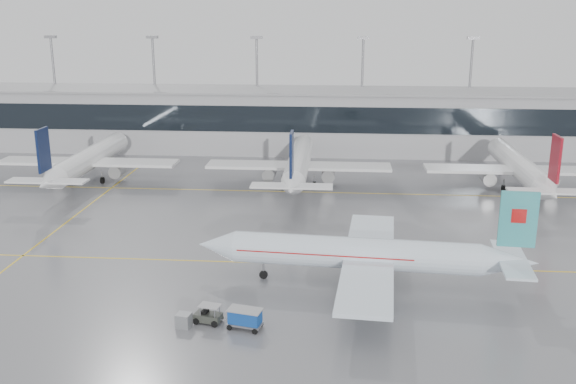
# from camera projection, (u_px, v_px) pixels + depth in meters

# --- Properties ---
(ground) EXTENTS (320.00, 320.00, 0.00)m
(ground) POSITION_uv_depth(u_px,v_px,m) (280.00, 263.00, 72.27)
(ground) COLOR slate
(ground) RESTS_ON ground
(taxi_line_main) EXTENTS (120.00, 0.25, 0.01)m
(taxi_line_main) POSITION_uv_depth(u_px,v_px,m) (280.00, 263.00, 72.27)
(taxi_line_main) COLOR yellow
(taxi_line_main) RESTS_ON ground
(taxi_line_north) EXTENTS (120.00, 0.25, 0.01)m
(taxi_line_north) POSITION_uv_depth(u_px,v_px,m) (297.00, 192.00, 101.06)
(taxi_line_north) COLOR yellow
(taxi_line_north) RESTS_ON ground
(taxi_line_cross) EXTENTS (0.25, 60.00, 0.01)m
(taxi_line_cross) POSITION_uv_depth(u_px,v_px,m) (75.00, 216.00, 88.96)
(taxi_line_cross) COLOR yellow
(taxi_line_cross) RESTS_ON ground
(terminal) EXTENTS (180.00, 15.00, 12.00)m
(terminal) POSITION_uv_depth(u_px,v_px,m) (308.00, 121.00, 130.15)
(terminal) COLOR #9B9B9F
(terminal) RESTS_ON ground
(terminal_glass) EXTENTS (180.00, 0.20, 5.00)m
(terminal_glass) POSITION_uv_depth(u_px,v_px,m) (306.00, 120.00, 122.50)
(terminal_glass) COLOR black
(terminal_glass) RESTS_ON ground
(terminal_roof) EXTENTS (182.00, 16.00, 0.40)m
(terminal_roof) POSITION_uv_depth(u_px,v_px,m) (308.00, 90.00, 128.48)
(terminal_roof) COLOR gray
(terminal_roof) RESTS_ON ground
(light_masts) EXTENTS (156.40, 1.00, 22.60)m
(light_masts) POSITION_uv_depth(u_px,v_px,m) (309.00, 82.00, 133.93)
(light_masts) COLOR gray
(light_masts) RESTS_ON ground
(air_canada_jet) EXTENTS (34.81, 27.46, 10.73)m
(air_canada_jet) POSITION_uv_depth(u_px,v_px,m) (367.00, 255.00, 65.55)
(air_canada_jet) COLOR white
(air_canada_jet) RESTS_ON ground
(parked_jet_b) EXTENTS (29.64, 36.96, 11.72)m
(parked_jet_b) POSITION_uv_depth(u_px,v_px,m) (88.00, 160.00, 106.27)
(parked_jet_b) COLOR white
(parked_jet_b) RESTS_ON ground
(parked_jet_c) EXTENTS (29.64, 36.96, 11.72)m
(parked_jet_c) POSITION_uv_depth(u_px,v_px,m) (299.00, 164.00, 103.60)
(parked_jet_c) COLOR white
(parked_jet_c) RESTS_ON ground
(parked_jet_d) EXTENTS (29.64, 36.96, 11.72)m
(parked_jet_d) POSITION_uv_depth(u_px,v_px,m) (520.00, 168.00, 100.92)
(parked_jet_d) COLOR white
(parked_jet_d) RESTS_ON ground
(baggage_tug) EXTENTS (3.72, 2.03, 1.77)m
(baggage_tug) POSITION_uv_depth(u_px,v_px,m) (208.00, 316.00, 58.27)
(baggage_tug) COLOR #31342E
(baggage_tug) RESTS_ON ground
(baggage_cart) EXTENTS (3.30, 2.31, 1.86)m
(baggage_cart) POSITION_uv_depth(u_px,v_px,m) (245.00, 317.00, 57.10)
(baggage_cart) COLOR gray
(baggage_cart) RESTS_ON ground
(gse_unit) EXTENTS (1.45, 1.38, 1.27)m
(gse_unit) POSITION_uv_depth(u_px,v_px,m) (184.00, 320.00, 57.51)
(gse_unit) COLOR slate
(gse_unit) RESTS_ON ground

